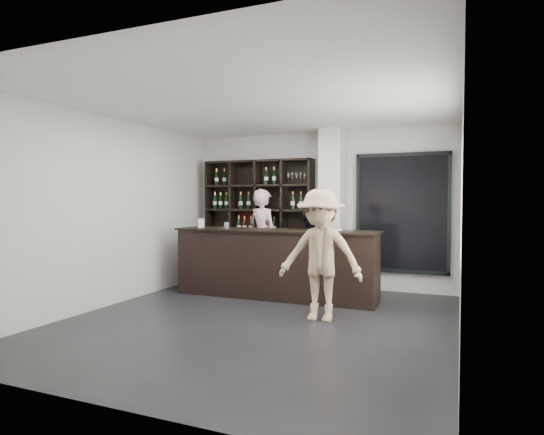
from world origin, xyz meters
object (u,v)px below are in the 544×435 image
at_px(tasting_counter, 275,264).
at_px(taster_black, 309,252).
at_px(customer, 320,255).
at_px(taster_pink, 263,237).
at_px(wine_shelf, 258,222).

bearing_deg(tasting_counter, taster_black, 48.15).
height_order(tasting_counter, customer, customer).
bearing_deg(customer, taster_pink, 129.21).
relative_size(wine_shelf, customer, 1.35).
distance_m(taster_pink, customer, 2.64).
xyz_separation_m(wine_shelf, customer, (1.90, -2.17, -0.31)).
height_order(taster_pink, customer, taster_pink).
xyz_separation_m(taster_pink, customer, (1.73, -2.00, -0.03)).
distance_m(taster_pink, taster_black, 1.17).
relative_size(taster_black, customer, 0.83).
bearing_deg(taster_pink, taster_black, 179.99).
bearing_deg(taster_pink, customer, 153.36).
distance_m(wine_shelf, customer, 2.90).
height_order(wine_shelf, taster_black, wine_shelf).
bearing_deg(wine_shelf, customer, -48.73).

